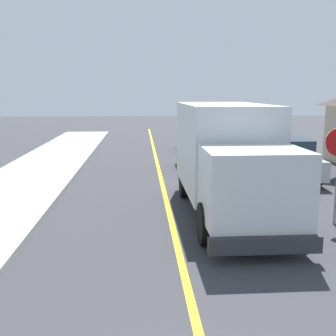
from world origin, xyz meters
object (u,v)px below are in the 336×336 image
object	(u,v)px
box_truck	(228,154)
parked_car_near	(199,154)
parked_car_mid	(195,138)
parked_van_across	(287,160)

from	to	relation	value
box_truck	parked_car_near	distance (m)	6.77
box_truck	parked_car_mid	world-z (taller)	box_truck
box_truck	parked_car_mid	xyz separation A→B (m)	(0.76, 13.31, -0.97)
parked_car_near	parked_van_across	world-z (taller)	same
box_truck	parked_car_near	size ratio (longest dim) A/B	1.62
parked_car_near	box_truck	bearing A→B (deg)	-90.94
parked_car_near	parked_car_mid	distance (m)	6.65
parked_car_near	parked_car_mid	size ratio (longest dim) A/B	1.01
parked_van_across	parked_car_near	bearing A→B (deg)	149.51
parked_car_near	parked_van_across	bearing A→B (deg)	-30.49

